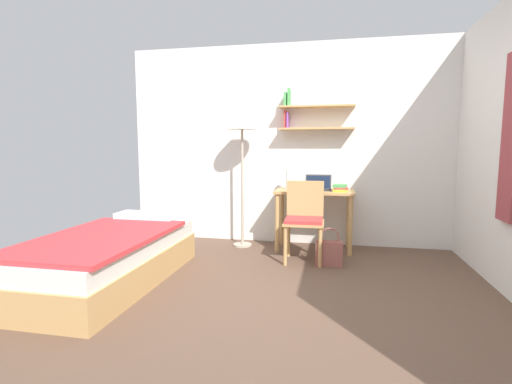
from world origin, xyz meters
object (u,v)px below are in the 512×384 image
book_stack (340,188)px  handbag (329,252)px  water_bottle (288,180)px  bed (109,258)px  standing_lamp (242,127)px  laptop (318,186)px  desk_chair (304,217)px  desk (314,203)px

book_stack → handbag: bearing=-100.8°
water_bottle → bed: bearing=-132.5°
standing_lamp → laptop: standing_lamp is taller
handbag → laptop: bearing=103.2°
bed → laptop: size_ratio=6.04×
bed → desk_chair: (1.74, 1.09, 0.26)m
laptop → standing_lamp: bearing=-177.1°
bed → laptop: 2.52m
book_stack → desk_chair: bearing=-132.9°
standing_lamp → water_bottle: 0.88m
handbag → bed: bearing=-155.2°
standing_lamp → book_stack: bearing=-1.8°
laptop → handbag: laptop is taller
desk → bed: bearing=-139.4°
standing_lamp → water_bottle: size_ratio=7.15×
desk_chair → handbag: 0.48m
bed → water_bottle: size_ratio=8.19×
water_bottle → book_stack: water_bottle is taller
desk_chair → book_stack: desk_chair is taller
desk → desk_chair: size_ratio=1.07×
desk_chair → handbag: size_ratio=2.13×
bed → water_bottle: 2.30m
standing_lamp → bed: bearing=-120.5°
water_bottle → handbag: (0.53, -0.70, -0.72)m
desk_chair → standing_lamp: standing_lamp is taller
desk → standing_lamp: bearing=-179.3°
book_stack → laptop: bearing=162.0°
standing_lamp → book_stack: size_ratio=7.18×
bed → laptop: bearing=40.6°
water_bottle → book_stack: bearing=-10.5°
desk_chair → water_bottle: size_ratio=3.71×
bed → handbag: 2.23m
desk → book_stack: size_ratio=4.00×
bed → standing_lamp: bearing=59.5°
laptop → handbag: (0.16, -0.67, -0.65)m
bed → book_stack: bearing=35.4°
desk → water_bottle: bearing=168.4°
book_stack → desk: bearing=170.7°
desk → desk_chair: 0.49m
desk → book_stack: bearing=-9.3°
laptop → book_stack: 0.28m
book_stack → bed: bearing=-144.6°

